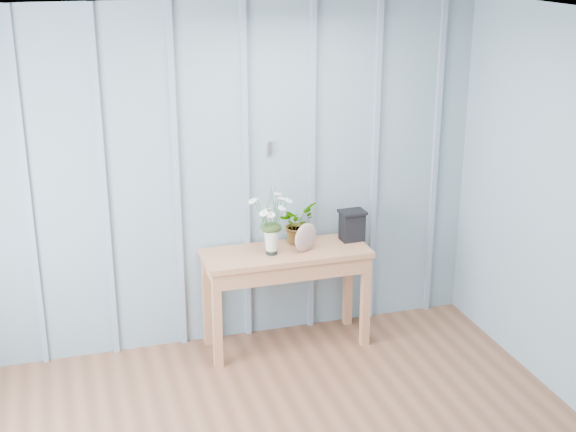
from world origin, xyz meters
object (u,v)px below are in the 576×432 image
object	(u,v)px
sideboard	(286,265)
felt_disc_vessel	(306,237)
daisy_vase	(271,212)
carved_box	(352,225)

from	to	relation	value
sideboard	felt_disc_vessel	xyz separation A→B (m)	(0.13, -0.05, 0.22)
sideboard	daisy_vase	size ratio (longest dim) A/B	2.35
felt_disc_vessel	sideboard	bearing A→B (deg)	129.79
daisy_vase	carved_box	distance (m)	0.68
sideboard	carved_box	world-z (taller)	carved_box
sideboard	daisy_vase	world-z (taller)	daisy_vase
daisy_vase	carved_box	size ratio (longest dim) A/B	2.23
daisy_vase	felt_disc_vessel	bearing A→B (deg)	-4.54
felt_disc_vessel	daisy_vase	bearing A→B (deg)	147.23
sideboard	felt_disc_vessel	distance (m)	0.26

